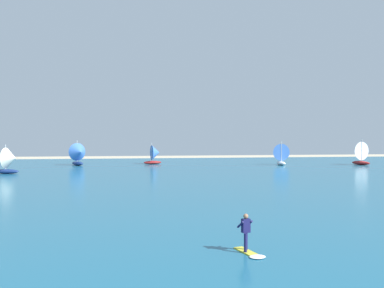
# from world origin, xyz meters

# --- Properties ---
(ocean) EXTENTS (160.00, 90.00, 0.10)m
(ocean) POSITION_xyz_m (0.00, 50.12, 0.05)
(ocean) COLOR #1E607F
(ocean) RESTS_ON ground
(kitesurfer) EXTENTS (1.04, 2.03, 1.67)m
(kitesurfer) POSITION_xyz_m (3.01, 13.64, 0.70)
(kitesurfer) COLOR yellow
(kitesurfer) RESTS_ON ocean
(sailboat_far_right) EXTENTS (3.14, 3.70, 4.30)m
(sailboat_far_right) POSITION_xyz_m (24.93, 67.91, 2.07)
(sailboat_far_right) COLOR white
(sailboat_far_right) RESTS_ON ocean
(sailboat_outermost) EXTENTS (3.62, 4.01, 4.45)m
(sailboat_outermost) POSITION_xyz_m (-11.04, 71.55, 2.14)
(sailboat_outermost) COLOR navy
(sailboat_outermost) RESTS_ON ocean
(sailboat_anchored_offshore) EXTENTS (3.50, 3.03, 3.98)m
(sailboat_anchored_offshore) POSITION_xyz_m (2.56, 73.41, 1.93)
(sailboat_anchored_offshore) COLOR maroon
(sailboat_anchored_offshore) RESTS_ON ocean
(sailboat_trailing) EXTENTS (3.67, 4.18, 4.71)m
(sailboat_trailing) POSITION_xyz_m (39.13, 66.05, 2.26)
(sailboat_trailing) COLOR maroon
(sailboat_trailing) RESTS_ON ocean
(sailboat_far_left) EXTENTS (3.56, 3.11, 4.02)m
(sailboat_far_left) POSITION_xyz_m (-18.32, 55.96, 1.94)
(sailboat_far_left) COLOR navy
(sailboat_far_left) RESTS_ON ocean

